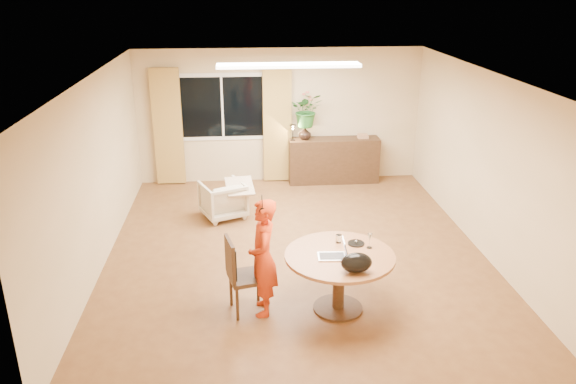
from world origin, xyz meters
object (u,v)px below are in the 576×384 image
(dining_table, at_px, (339,266))
(dining_chair, at_px, (247,275))
(armchair, at_px, (223,199))
(sideboard, at_px, (334,160))
(child, at_px, (263,258))

(dining_table, xyz_separation_m, dining_chair, (-1.10, 0.07, -0.10))
(armchair, distance_m, sideboard, 2.68)
(dining_table, distance_m, armchair, 3.35)
(dining_table, xyz_separation_m, armchair, (-1.46, 3.00, -0.28))
(sideboard, bearing_deg, armchair, -143.25)
(dining_table, relative_size, dining_chair, 1.35)
(dining_chair, distance_m, armchair, 2.96)
(child, height_order, armchair, child)
(dining_table, xyz_separation_m, child, (-0.91, 0.04, 0.14))
(dining_table, distance_m, child, 0.92)
(dining_table, bearing_deg, sideboard, 81.53)
(child, relative_size, sideboard, 0.82)
(dining_chair, height_order, armchair, dining_chair)
(child, distance_m, armchair, 3.05)
(armchair, bearing_deg, dining_table, 93.14)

